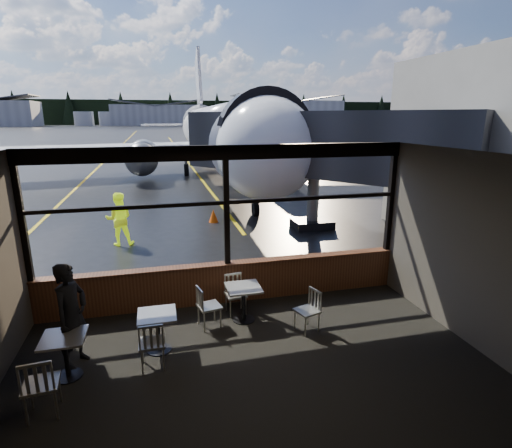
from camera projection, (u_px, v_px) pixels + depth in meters
name	position (u px, v px, depth m)	size (l,w,h in m)	color
ground_plane	(158.00, 130.00, 121.41)	(520.00, 520.00, 0.00)	black
carpet_floor	(262.00, 383.00, 6.27)	(8.00, 6.00, 0.01)	black
ceiling	(263.00, 160.00, 5.36)	(8.00, 6.00, 0.04)	#38332D
wall_right	(490.00, 258.00, 6.76)	(0.04, 6.00, 3.50)	#48423A
wall_back	(366.00, 434.00, 3.01)	(8.00, 0.04, 3.50)	#48423A
window_sill	(228.00, 283.00, 8.97)	(8.00, 0.28, 0.90)	#4F2918
window_header	(225.00, 152.00, 8.21)	(8.00, 0.18, 0.30)	black
mullion_left	(21.00, 218.00, 7.58)	(0.12, 0.12, 2.60)	black
mullion_centre	(226.00, 207.00, 8.51)	(0.12, 0.12, 2.60)	black
mullion_right	(391.00, 198.00, 9.44)	(0.12, 0.12, 2.60)	black
window_transom	(226.00, 202.00, 8.48)	(8.00, 0.10, 0.08)	black
airliner	(218.00, 96.00, 26.57)	(29.34, 35.21, 10.76)	white
jet_bridge	(298.00, 166.00, 14.48)	(8.67, 10.60, 4.62)	#2B2B2D
cafe_table_near	(244.00, 304.00, 8.13)	(0.68, 0.68, 0.75)	#A7A399
cafe_table_mid	(158.00, 332.00, 7.08)	(0.66, 0.66, 0.73)	#ADA79F
cafe_table_left	(66.00, 357.00, 6.35)	(0.66, 0.66, 0.73)	gray
chair_near_e	(307.00, 311.00, 7.71)	(0.46, 0.46, 0.85)	#AEAA9D
chair_near_w	(209.00, 307.00, 7.87)	(0.48, 0.48, 0.88)	#B0AB9E
chair_near_n	(236.00, 295.00, 8.40)	(0.47, 0.47, 0.86)	beige
chair_mid_s	(152.00, 343.00, 6.59)	(0.48, 0.48, 0.89)	#B0AB9F
chair_left_s	(41.00, 385.00, 5.52)	(0.52, 0.52, 0.96)	beige
passenger	(72.00, 315.00, 6.57)	(0.66, 0.43, 1.81)	black
ground_crew	(119.00, 219.00, 12.88)	(0.84, 0.65, 1.72)	#BFF219
cone_nose	(213.00, 216.00, 15.80)	(0.37, 0.37, 0.52)	#E65C07
hangar_mid	(155.00, 114.00, 180.95)	(38.00, 15.00, 10.00)	silver
hangar_right	(286.00, 112.00, 188.27)	(50.00, 20.00, 12.00)	silver
fuel_tank_a	(84.00, 119.00, 171.60)	(8.00, 8.00, 6.00)	silver
fuel_tank_b	(108.00, 119.00, 173.96)	(8.00, 8.00, 6.00)	silver
fuel_tank_c	(132.00, 119.00, 176.31)	(8.00, 8.00, 6.00)	silver
treeline	(155.00, 112.00, 204.09)	(360.00, 3.00, 12.00)	black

